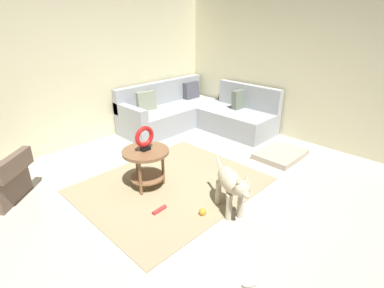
# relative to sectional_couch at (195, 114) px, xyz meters

# --- Properties ---
(ground_plane) EXTENTS (6.00, 6.00, 0.10)m
(ground_plane) POSITION_rel_sectional_couch_xyz_m (-1.99, -2.01, -0.34)
(ground_plane) COLOR #B7B2A8
(wall_back) EXTENTS (6.00, 0.12, 2.70)m
(wall_back) POSITION_rel_sectional_couch_xyz_m (-1.99, 0.93, 1.06)
(wall_back) COLOR beige
(wall_back) RESTS_ON ground_plane
(wall_right) EXTENTS (0.12, 6.00, 2.70)m
(wall_right) POSITION_rel_sectional_couch_xyz_m (0.95, -2.01, 1.06)
(wall_right) COLOR beige
(wall_right) RESTS_ON ground_plane
(area_rug) EXTENTS (2.30, 1.90, 0.01)m
(area_rug) POSITION_rel_sectional_couch_xyz_m (-1.84, -1.31, -0.29)
(area_rug) COLOR tan
(area_rug) RESTS_ON ground_plane
(sectional_couch) EXTENTS (2.20, 2.25, 0.88)m
(sectional_couch) POSITION_rel_sectional_couch_xyz_m (0.00, 0.00, 0.00)
(sectional_couch) COLOR #9EA3A8
(sectional_couch) RESTS_ON ground_plane
(side_table) EXTENTS (0.60, 0.60, 0.54)m
(side_table) POSITION_rel_sectional_couch_xyz_m (-2.08, -1.11, 0.12)
(side_table) COLOR brown
(side_table) RESTS_ON ground_plane
(torus_sculpture) EXTENTS (0.28, 0.08, 0.33)m
(torus_sculpture) POSITION_rel_sectional_couch_xyz_m (-2.08, -1.11, 0.42)
(torus_sculpture) COLOR black
(torus_sculpture) RESTS_ON side_table
(dog_bed_mat) EXTENTS (0.80, 0.60, 0.09)m
(dog_bed_mat) POSITION_rel_sectional_couch_xyz_m (-0.01, -1.93, -0.25)
(dog_bed_mat) COLOR #B2A38E
(dog_bed_mat) RESTS_ON ground_plane
(dog) EXTENTS (0.46, 0.77, 0.63)m
(dog) POSITION_rel_sectional_couch_xyz_m (-1.76, -2.25, 0.09)
(dog) COLOR beige
(dog) RESTS_ON ground_plane
(dog_toy_ball) EXTENTS (0.09, 0.09, 0.09)m
(dog_toy_ball) POSITION_rel_sectional_couch_xyz_m (-2.02, -2.06, -0.25)
(dog_toy_ball) COLOR orange
(dog_toy_ball) RESTS_ON ground_plane
(dog_toy_rope) EXTENTS (0.20, 0.06, 0.05)m
(dog_toy_rope) POSITION_rel_sectional_couch_xyz_m (-2.33, -1.65, -0.27)
(dog_toy_rope) COLOR red
(dog_toy_rope) RESTS_ON ground_plane
(dog_toy_bone) EXTENTS (0.19, 0.13, 0.06)m
(dog_toy_bone) POSITION_rel_sectional_couch_xyz_m (-2.44, -3.01, -0.26)
(dog_toy_bone) COLOR silver
(dog_toy_bone) RESTS_ON ground_plane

